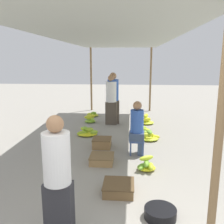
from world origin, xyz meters
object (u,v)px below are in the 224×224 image
Objects in this scene: vendor_foreground at (58,176)px; banana_pile_left_2 at (92,115)px; banana_pile_right_3 at (146,166)px; crate_mid at (119,188)px; basin_black at (160,213)px; banana_pile_left_1 at (90,119)px; banana_pile_right_0 at (149,137)px; banana_pile_right_2 at (146,121)px; shopper_walking_far at (111,99)px; shopper_walking_mid at (113,98)px; stool at (137,142)px; vendor_seated at (138,127)px; banana_pile_right_1 at (142,130)px; crate_near at (102,143)px; crate_far at (102,159)px; banana_pile_left_0 at (87,133)px.

vendor_foreground reaches higher than banana_pile_left_2.
crate_mid is (-0.50, -0.88, -0.02)m from banana_pile_right_3.
basin_black is 0.88m from crate_mid.
basin_black is 1.16× the size of banana_pile_right_3.
banana_pile_left_1 is 2.64m from banana_pile_right_0.
shopper_walking_far is at bearing -172.54° from banana_pile_right_2.
shopper_walking_mid is at bearing -177.60° from banana_pile_right_2.
banana_pile_right_0 is at bearing 71.60° from stool.
banana_pile_left_1 is at bearing 118.68° from vendor_seated.
banana_pile_right_0 is (0.34, 1.06, -0.55)m from vendor_seated.
banana_pile_left_2 is 1.62m from shopper_walking_far.
shopper_walking_far is at bearing -115.87° from shopper_walking_mid.
vendor_foreground is at bearing -104.62° from banana_pile_right_1.
banana_pile_left_2 is (-0.63, 6.66, -0.74)m from vendor_foreground.
crate_mid is at bearing -83.89° from shopper_walking_far.
banana_pile_left_1 reaches higher than crate_near.
shopper_walking_mid is (-0.42, 4.55, 0.82)m from crate_mid.
stool is at bearing -66.79° from banana_pile_left_2.
vendor_foreground is 3.03× the size of crate_mid.
banana_pile_right_2 is 0.33× the size of shopper_walking_far.
banana_pile_right_0 is 0.34× the size of shopper_walking_mid.
crate_mid is at bearing -70.64° from crate_far.
stool is 0.36m from vendor_seated.
banana_pile_right_1 is at bearing -38.90° from shopper_walking_far.
basin_black is at bearing -83.21° from stool.
banana_pile_right_2 is at bearing 82.35° from stool.
banana_pile_right_3 is (-0.20, -3.71, 0.00)m from banana_pile_right_2.
banana_pile_left_0 is 1.58× the size of banana_pile_left_1.
vendor_foreground is 2.60× the size of banana_pile_right_0.
shopper_walking_mid is at bearing 87.42° from vendor_foreground.
banana_pile_right_2 is at bearing -1.53° from banana_pile_left_1.
banana_pile_right_0 is 1.97m from crate_far.
stool is 0.20× the size of shopper_walking_mid.
banana_pile_right_0 is 1.95m from banana_pile_right_3.
shopper_walking_far is (-1.18, -0.15, 0.77)m from banana_pile_right_2.
stool is 4.14m from banana_pile_left_2.
stool is 0.91× the size of banana_pile_right_3.
crate_mid is at bearing -76.85° from banana_pile_left_2.
crate_far is 3.45m from shopper_walking_mid.
banana_pile_right_0 is 1.08× the size of banana_pile_right_2.
shopper_walking_far is (0.20, 5.52, 0.06)m from vendor_foreground.
banana_pile_right_3 is at bearing -68.94° from banana_pile_left_2.
crate_far is (0.11, -0.96, -0.03)m from crate_near.
shopper_walking_mid is 1.04× the size of shopper_walking_far.
vendor_foreground is 5.80m from banana_pile_left_1.
banana_pile_left_0 is at bearing -140.41° from banana_pile_right_2.
stool is 0.61× the size of banana_pile_right_1.
banana_pile_right_0 is at bearing 88.89° from basin_black.
stool is at bearing 101.19° from banana_pile_right_3.
vendor_seated is (0.02, 0.00, 0.35)m from stool.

